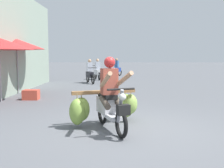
{
  "coord_description": "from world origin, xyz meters",
  "views": [
    {
      "loc": [
        -0.21,
        -5.82,
        1.6
      ],
      "look_at": [
        -0.37,
        0.94,
        0.9
      ],
      "focal_mm": 43.93,
      "sensor_mm": 36.0,
      "label": 1
    }
  ],
  "objects_px": {
    "motorbike_main_loaded": "(108,104)",
    "produce_crate": "(31,95)",
    "motorbike_distant_ahead_right": "(90,73)",
    "motorbike_distant_far_ahead": "(98,71)",
    "market_umbrella_near_shop": "(17,44)",
    "motorbike_distant_ahead_left": "(116,69)"
  },
  "relations": [
    {
      "from": "motorbike_distant_far_ahead",
      "to": "market_umbrella_near_shop",
      "type": "relative_size",
      "value": 0.68
    },
    {
      "from": "motorbike_distant_far_ahead",
      "to": "market_umbrella_near_shop",
      "type": "xyz_separation_m",
      "value": [
        -2.84,
        -6.78,
        1.51
      ]
    },
    {
      "from": "market_umbrella_near_shop",
      "to": "produce_crate",
      "type": "distance_m",
      "value": 2.69
    },
    {
      "from": "market_umbrella_near_shop",
      "to": "produce_crate",
      "type": "height_order",
      "value": "market_umbrella_near_shop"
    },
    {
      "from": "motorbike_distant_ahead_left",
      "to": "produce_crate",
      "type": "xyz_separation_m",
      "value": [
        -3.02,
        -11.63,
        -0.39
      ]
    },
    {
      "from": "motorbike_main_loaded",
      "to": "motorbike_distant_ahead_right",
      "type": "bearing_deg",
      "value": 98.38
    },
    {
      "from": "motorbike_distant_ahead_right",
      "to": "motorbike_distant_far_ahead",
      "type": "height_order",
      "value": "same"
    },
    {
      "from": "motorbike_distant_ahead_right",
      "to": "motorbike_distant_far_ahead",
      "type": "bearing_deg",
      "value": 83.17
    },
    {
      "from": "motorbike_distant_far_ahead",
      "to": "produce_crate",
      "type": "relative_size",
      "value": 2.81
    },
    {
      "from": "produce_crate",
      "to": "motorbike_main_loaded",
      "type": "bearing_deg",
      "value": -51.45
    },
    {
      "from": "motorbike_main_loaded",
      "to": "produce_crate",
      "type": "relative_size",
      "value": 3.66
    },
    {
      "from": "motorbike_distant_ahead_right",
      "to": "market_umbrella_near_shop",
      "type": "height_order",
      "value": "market_umbrella_near_shop"
    },
    {
      "from": "market_umbrella_near_shop",
      "to": "produce_crate",
      "type": "bearing_deg",
      "value": -56.61
    },
    {
      "from": "motorbike_distant_far_ahead",
      "to": "motorbike_main_loaded",
      "type": "bearing_deg",
      "value": -84.48
    },
    {
      "from": "market_umbrella_near_shop",
      "to": "motorbike_distant_far_ahead",
      "type": "bearing_deg",
      "value": 67.26
    },
    {
      "from": "motorbike_distant_ahead_left",
      "to": "motorbike_distant_far_ahead",
      "type": "xyz_separation_m",
      "value": [
        -1.23,
        -3.26,
        0.0
      ]
    },
    {
      "from": "motorbike_distant_ahead_left",
      "to": "produce_crate",
      "type": "relative_size",
      "value": 2.5
    },
    {
      "from": "motorbike_distant_ahead_right",
      "to": "produce_crate",
      "type": "distance_m",
      "value": 6.28
    },
    {
      "from": "motorbike_distant_ahead_right",
      "to": "produce_crate",
      "type": "height_order",
      "value": "motorbike_distant_ahead_right"
    },
    {
      "from": "motorbike_distant_ahead_right",
      "to": "market_umbrella_near_shop",
      "type": "bearing_deg",
      "value": -119.76
    },
    {
      "from": "motorbike_distant_far_ahead",
      "to": "market_umbrella_near_shop",
      "type": "distance_m",
      "value": 7.51
    },
    {
      "from": "market_umbrella_near_shop",
      "to": "motorbike_distant_ahead_left",
      "type": "bearing_deg",
      "value": 67.93
    }
  ]
}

